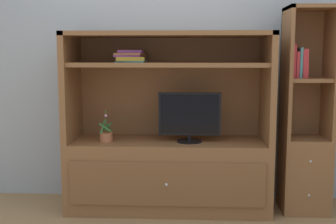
{
  "coord_description": "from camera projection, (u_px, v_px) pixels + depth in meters",
  "views": [
    {
      "loc": [
        0.18,
        -3.18,
        1.32
      ],
      "look_at": [
        0.0,
        0.35,
        0.84
      ],
      "focal_mm": 45.97,
      "sensor_mm": 36.0,
      "label": 1
    }
  ],
  "objects": [
    {
      "name": "upright_book_row",
      "position": [
        299.0,
        63.0,
        3.51
      ],
      "size": [
        0.12,
        0.16,
        0.28
      ],
      "color": "red",
      "rests_on": "bookshelf_tall"
    },
    {
      "name": "painted_rear_wall",
      "position": [
        170.0,
        45.0,
        3.89
      ],
      "size": [
        6.0,
        0.1,
        2.8
      ],
      "primitive_type": "cube",
      "color": "#9EA8B2",
      "rests_on": "ground_plane"
    },
    {
      "name": "bookshelf_tall",
      "position": [
        305.0,
        142.0,
        3.6
      ],
      "size": [
        0.38,
        0.38,
        1.7
      ],
      "color": "brown",
      "rests_on": "ground_plane"
    },
    {
      "name": "media_console",
      "position": [
        168.0,
        153.0,
        3.67
      ],
      "size": [
        1.7,
        0.59,
        1.5
      ],
      "color": "brown",
      "rests_on": "ground_plane"
    },
    {
      "name": "potted_plant",
      "position": [
        106.0,
        137.0,
        3.59
      ],
      "size": [
        0.11,
        0.12,
        0.27
      ],
      "color": "#B26642",
      "rests_on": "media_console"
    },
    {
      "name": "magazine_stack",
      "position": [
        131.0,
        57.0,
        3.57
      ],
      "size": [
        0.26,
        0.34,
        0.1
      ],
      "color": "teal",
      "rests_on": "media_console"
    },
    {
      "name": "tv_monitor",
      "position": [
        189.0,
        117.0,
        3.56
      ],
      "size": [
        0.52,
        0.21,
        0.41
      ],
      "color": "black",
      "rests_on": "media_console"
    }
  ]
}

